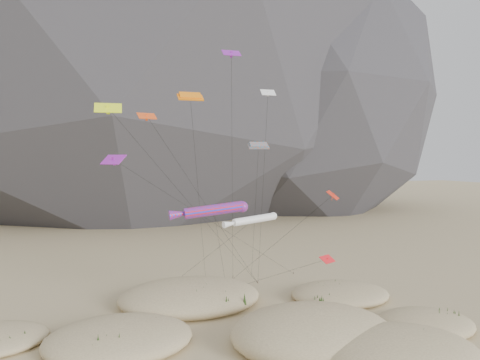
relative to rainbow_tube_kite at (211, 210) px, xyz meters
name	(u,v)px	position (x,y,z in m)	size (l,w,h in m)	color
dunes	(243,337)	(0.18, -9.52, -10.49)	(50.18, 41.24, 4.29)	#CCB789
dune_grass	(252,333)	(1.26, -9.16, -10.38)	(44.29, 29.77, 1.43)	black
kite_stakes	(219,285)	(3.85, 9.80, -11.07)	(21.16, 6.01, 0.30)	#3F2D1E
rainbow_tube_kite	(211,210)	(0.00, 0.00, 0.00)	(9.28, 10.26, 12.18)	red
white_tube_kite	(252,220)	(3.88, -2.16, -0.95)	(9.93, 14.24, 10.94)	white
orange_parafoil	(191,100)	(-2.90, -2.91, 11.42)	(7.04, 16.00, 23.41)	orange
multi_parafoil	(259,148)	(5.31, -0.48, 6.77)	(5.41, 13.84, 18.66)	#D64B16
delta_kites	(214,151)	(-0.29, -2.35, 6.38)	(28.19, 23.15, 27.48)	purple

